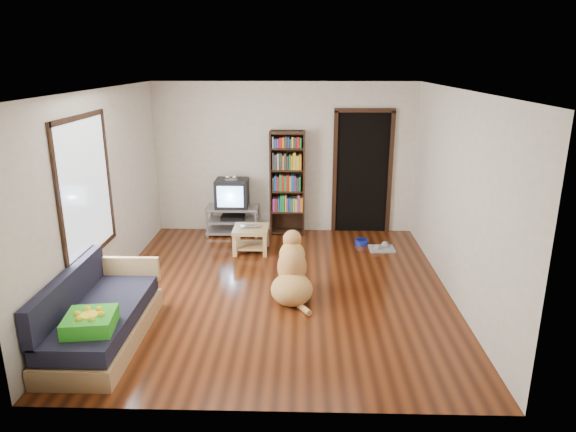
{
  "coord_description": "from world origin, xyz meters",
  "views": [
    {
      "loc": [
        0.31,
        -6.28,
        2.95
      ],
      "look_at": [
        0.12,
        0.41,
        0.9
      ],
      "focal_mm": 32.0,
      "sensor_mm": 36.0,
      "label": 1
    }
  ],
  "objects_px": {
    "green_cushion": "(90,322)",
    "dog_bowl": "(362,242)",
    "grey_rag": "(382,249)",
    "coffee_table": "(251,235)",
    "tv_stand": "(233,219)",
    "bookshelf": "(287,177)",
    "laptop": "(251,227)",
    "dog": "(292,274)",
    "crt_tv": "(232,193)",
    "sofa": "(99,320)"
  },
  "relations": [
    {
      "from": "dog",
      "to": "laptop",
      "type": "bearing_deg",
      "value": 113.44
    },
    {
      "from": "grey_rag",
      "to": "coffee_table",
      "type": "bearing_deg",
      "value": -176.47
    },
    {
      "from": "dog_bowl",
      "to": "grey_rag",
      "type": "xyz_separation_m",
      "value": [
        0.3,
        -0.25,
        -0.03
      ]
    },
    {
      "from": "green_cushion",
      "to": "coffee_table",
      "type": "relative_size",
      "value": 0.84
    },
    {
      "from": "bookshelf",
      "to": "tv_stand",
      "type": "bearing_deg",
      "value": -174.37
    },
    {
      "from": "bookshelf",
      "to": "coffee_table",
      "type": "height_order",
      "value": "bookshelf"
    },
    {
      "from": "coffee_table",
      "to": "crt_tv",
      "type": "bearing_deg",
      "value": 114.72
    },
    {
      "from": "laptop",
      "to": "sofa",
      "type": "height_order",
      "value": "sofa"
    },
    {
      "from": "laptop",
      "to": "bookshelf",
      "type": "relative_size",
      "value": 0.18
    },
    {
      "from": "dog_bowl",
      "to": "tv_stand",
      "type": "relative_size",
      "value": 0.24
    },
    {
      "from": "crt_tv",
      "to": "coffee_table",
      "type": "height_order",
      "value": "crt_tv"
    },
    {
      "from": "grey_rag",
      "to": "dog",
      "type": "bearing_deg",
      "value": -129.14
    },
    {
      "from": "dog_bowl",
      "to": "crt_tv",
      "type": "distance_m",
      "value": 2.37
    },
    {
      "from": "green_cushion",
      "to": "dog_bowl",
      "type": "xyz_separation_m",
      "value": [
        3.05,
        3.64,
        -0.46
      ]
    },
    {
      "from": "dog_bowl",
      "to": "dog",
      "type": "distance_m",
      "value": 2.3
    },
    {
      "from": "laptop",
      "to": "dog_bowl",
      "type": "distance_m",
      "value": 1.89
    },
    {
      "from": "sofa",
      "to": "tv_stand",
      "type": "bearing_deg",
      "value": 74.98
    },
    {
      "from": "green_cushion",
      "to": "tv_stand",
      "type": "height_order",
      "value": "green_cushion"
    },
    {
      "from": "laptop",
      "to": "dog_bowl",
      "type": "xyz_separation_m",
      "value": [
        1.8,
        0.41,
        -0.37
      ]
    },
    {
      "from": "coffee_table",
      "to": "laptop",
      "type": "bearing_deg",
      "value": -90.0
    },
    {
      "from": "laptop",
      "to": "dog",
      "type": "distance_m",
      "value": 1.73
    },
    {
      "from": "bookshelf",
      "to": "dog",
      "type": "distance_m",
      "value": 2.65
    },
    {
      "from": "tv_stand",
      "to": "coffee_table",
      "type": "height_order",
      "value": "tv_stand"
    },
    {
      "from": "grey_rag",
      "to": "crt_tv",
      "type": "relative_size",
      "value": 0.69
    },
    {
      "from": "laptop",
      "to": "crt_tv",
      "type": "bearing_deg",
      "value": 107.51
    },
    {
      "from": "tv_stand",
      "to": "dog_bowl",
      "type": "bearing_deg",
      "value": -12.05
    },
    {
      "from": "grey_rag",
      "to": "laptop",
      "type": "bearing_deg",
      "value": -175.66
    },
    {
      "from": "tv_stand",
      "to": "bookshelf",
      "type": "height_order",
      "value": "bookshelf"
    },
    {
      "from": "coffee_table",
      "to": "dog",
      "type": "xyz_separation_m",
      "value": [
        0.69,
        -1.61,
        0.03
      ]
    },
    {
      "from": "dog",
      "to": "sofa",
      "type": "bearing_deg",
      "value": -150.43
    },
    {
      "from": "grey_rag",
      "to": "green_cushion",
      "type": "bearing_deg",
      "value": -134.7
    },
    {
      "from": "dog_bowl",
      "to": "sofa",
      "type": "bearing_deg",
      "value": -135.16
    },
    {
      "from": "grey_rag",
      "to": "coffee_table",
      "type": "xyz_separation_m",
      "value": [
        -2.1,
        -0.13,
        0.27
      ]
    },
    {
      "from": "sofa",
      "to": "bookshelf",
      "type": "bearing_deg",
      "value": 62.68
    },
    {
      "from": "laptop",
      "to": "tv_stand",
      "type": "distance_m",
      "value": 0.98
    },
    {
      "from": "bookshelf",
      "to": "dog",
      "type": "bearing_deg",
      "value": -86.93
    },
    {
      "from": "dog_bowl",
      "to": "sofa",
      "type": "distance_m",
      "value": 4.49
    },
    {
      "from": "crt_tv",
      "to": "sofa",
      "type": "height_order",
      "value": "crt_tv"
    },
    {
      "from": "grey_rag",
      "to": "crt_tv",
      "type": "height_order",
      "value": "crt_tv"
    },
    {
      "from": "tv_stand",
      "to": "coffee_table",
      "type": "distance_m",
      "value": 0.94
    },
    {
      "from": "crt_tv",
      "to": "tv_stand",
      "type": "bearing_deg",
      "value": -90.0
    },
    {
      "from": "sofa",
      "to": "coffee_table",
      "type": "xyz_separation_m",
      "value": [
        1.38,
        2.78,
        0.02
      ]
    },
    {
      "from": "coffee_table",
      "to": "bookshelf",
      "type": "bearing_deg",
      "value": 59.84
    },
    {
      "from": "crt_tv",
      "to": "coffee_table",
      "type": "relative_size",
      "value": 1.05
    },
    {
      "from": "coffee_table",
      "to": "tv_stand",
      "type": "bearing_deg",
      "value": 115.29
    },
    {
      "from": "bookshelf",
      "to": "dog_bowl",
      "type": "bearing_deg",
      "value": -24.23
    },
    {
      "from": "tv_stand",
      "to": "crt_tv",
      "type": "xyz_separation_m",
      "value": [
        0.0,
        0.02,
        0.47
      ]
    },
    {
      "from": "grey_rag",
      "to": "coffee_table",
      "type": "distance_m",
      "value": 2.12
    },
    {
      "from": "green_cushion",
      "to": "dog_bowl",
      "type": "relative_size",
      "value": 2.1
    },
    {
      "from": "laptop",
      "to": "crt_tv",
      "type": "relative_size",
      "value": 0.55
    }
  ]
}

